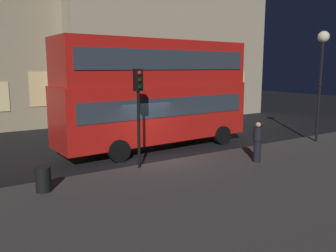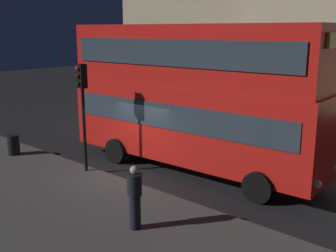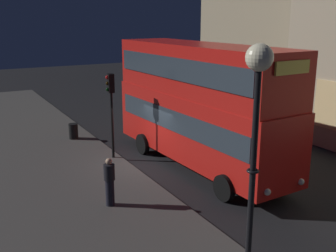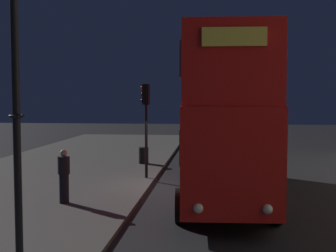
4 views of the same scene
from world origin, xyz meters
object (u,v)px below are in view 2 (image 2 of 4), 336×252
Objects in this scene: double_decker_bus at (193,91)px; traffic_light_near_kerb at (82,95)px; pedestrian at (135,197)px; litter_bin at (14,145)px.

double_decker_bus reaches higher than traffic_light_near_kerb.
pedestrian is at bearing -70.42° from double_decker_bus.
pedestrian is 2.09× the size of litter_bin.
traffic_light_near_kerb is 5.36m from pedestrian.
pedestrian is at bearing -8.08° from litter_bin.
double_decker_bus is 2.63× the size of traffic_light_near_kerb.
litter_bin is (-6.46, -3.76, -2.48)m from double_decker_bus.
double_decker_bus is at bearing -90.87° from pedestrian.
traffic_light_near_kerb is 4.63m from litter_bin.
traffic_light_near_kerb is 4.77× the size of litter_bin.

